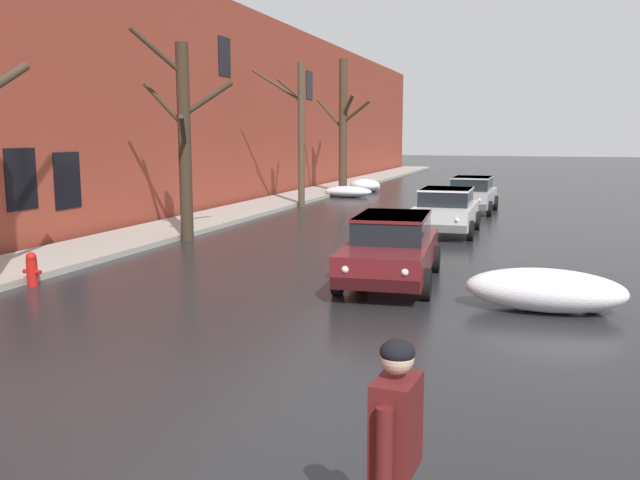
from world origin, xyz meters
TOP-DOWN VIEW (x-y plane):
  - ground_plane at (0.00, 0.00)m, footprint 200.00×200.00m
  - left_sidewalk_slab at (-6.32, 18.00)m, footprint 2.53×80.00m
  - brick_townhouse_facade at (-8.09, 18.00)m, footprint 0.63×80.00m
  - snow_bank_near_corner_left at (-4.12, 29.71)m, footprint 1.62×1.49m
  - snow_bank_along_left_kerb at (5.17, 6.09)m, footprint 2.74×1.19m
  - snow_bank_mid_block_left at (-4.18, 26.40)m, footprint 2.43×1.18m
  - bare_tree_second_along_sidewalk at (-4.87, 11.29)m, footprint 2.80×2.25m
  - bare_tree_mid_block at (-4.90, 21.25)m, footprint 1.69×3.16m
  - bare_tree_far_down_block at (-4.84, 27.68)m, footprint 3.20×2.77m
  - sedan_maroon_approaching_near_lane at (2.07, 7.57)m, footprint 2.13×4.53m
  - sedan_white_parked_kerbside_close at (2.17, 15.12)m, footprint 2.01×3.97m
  - sedan_silver_parked_kerbside_mid at (2.35, 21.46)m, footprint 1.97×4.02m
  - pedestrian_with_coffee at (4.15, -1.97)m, footprint 0.36×0.64m
  - fire_hydrant at (-4.84, 4.89)m, footprint 0.42×0.22m

SIDE VIEW (x-z plane):
  - ground_plane at x=0.00m, z-range 0.00..0.00m
  - left_sidewalk_slab at x=-6.32m, z-range 0.00..0.15m
  - snow_bank_mid_block_left at x=-4.18m, z-range 0.00..0.55m
  - snow_bank_near_corner_left at x=-4.12m, z-range -0.01..0.71m
  - fire_hydrant at x=-4.84m, z-range 0.00..0.71m
  - snow_bank_along_left_kerb at x=5.17m, z-range -0.01..0.74m
  - sedan_silver_parked_kerbside_mid at x=2.35m, z-range 0.04..1.46m
  - sedan_white_parked_kerbside_close at x=2.17m, z-range 0.04..1.46m
  - sedan_maroon_approaching_near_lane at x=2.07m, z-range 0.04..1.46m
  - pedestrian_with_coffee at x=4.15m, z-range 0.16..1.92m
  - bare_tree_second_along_sidewalk at x=-4.87m, z-range 0.04..6.07m
  - bare_tree_mid_block at x=-4.90m, z-range 0.21..6.34m
  - bare_tree_far_down_block at x=-4.84m, z-range 0.11..7.15m
  - brick_townhouse_facade at x=-8.09m, z-range 0.00..8.72m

